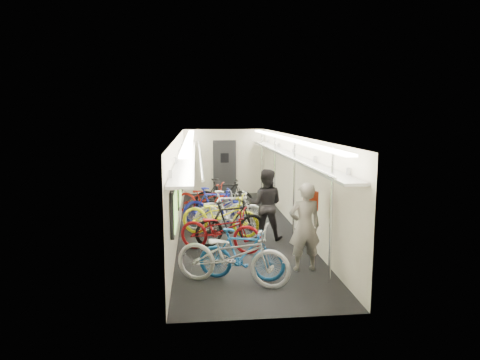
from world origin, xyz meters
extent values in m
plane|color=black|center=(0.00, 0.00, 0.00)|extent=(10.00, 10.00, 0.00)
plane|color=white|center=(0.00, 0.00, 2.40)|extent=(10.00, 10.00, 0.00)
plane|color=beige|center=(-1.50, 0.00, 1.20)|extent=(0.00, 10.00, 10.00)
plane|color=beige|center=(1.50, 0.00, 1.20)|extent=(0.00, 10.00, 10.00)
plane|color=beige|center=(0.00, 5.00, 1.20)|extent=(3.00, 0.00, 3.00)
plane|color=beige|center=(0.00, -5.00, 1.20)|extent=(3.00, 0.00, 3.00)
cube|color=black|center=(-1.46, -3.20, 1.25)|extent=(0.06, 1.10, 0.80)
cube|color=#91BE53|center=(-1.42, -3.20, 1.25)|extent=(0.02, 0.96, 0.66)
cube|color=black|center=(-1.46, -1.00, 1.25)|extent=(0.06, 1.10, 0.80)
cube|color=#91BE53|center=(-1.42, -1.00, 1.25)|extent=(0.02, 0.96, 0.66)
cube|color=black|center=(-1.46, 1.20, 1.25)|extent=(0.06, 1.10, 0.80)
cube|color=#91BE53|center=(-1.42, 1.20, 1.25)|extent=(0.02, 0.96, 0.66)
cube|color=black|center=(-1.46, 3.40, 1.25)|extent=(0.06, 1.10, 0.80)
cube|color=#91BE53|center=(-1.42, 3.40, 1.25)|extent=(0.02, 0.96, 0.66)
cube|color=yellow|center=(-1.45, -2.10, 1.30)|extent=(0.02, 0.22, 0.30)
cube|color=yellow|center=(-1.45, 0.10, 1.30)|extent=(0.02, 0.22, 0.30)
cube|color=yellow|center=(-1.45, 2.30, 1.30)|extent=(0.02, 0.22, 0.30)
cube|color=black|center=(0.00, 4.94, 1.00)|extent=(0.85, 0.08, 2.00)
cube|color=#999BA0|center=(-1.28, 0.00, 1.92)|extent=(0.40, 9.70, 0.05)
cube|color=#999BA0|center=(1.28, 0.00, 1.92)|extent=(0.40, 9.70, 0.05)
cylinder|color=silver|center=(-0.95, 0.00, 2.02)|extent=(0.04, 9.70, 0.04)
cylinder|color=silver|center=(0.95, 0.00, 2.02)|extent=(0.04, 9.70, 0.04)
cube|color=white|center=(-1.20, 0.00, 2.34)|extent=(0.18, 9.60, 0.04)
cube|color=white|center=(1.20, 0.00, 2.34)|extent=(0.18, 9.60, 0.04)
cylinder|color=silver|center=(1.25, -3.80, 1.20)|extent=(0.05, 0.05, 2.38)
cylinder|color=silver|center=(1.25, -1.00, 1.20)|extent=(0.05, 0.05, 2.38)
cylinder|color=silver|center=(1.25, 1.50, 1.20)|extent=(0.05, 0.05, 2.38)
cylinder|color=silver|center=(1.25, 4.00, 1.20)|extent=(0.05, 0.05, 2.38)
imported|color=#AEAFB3|center=(-0.44, -3.67, 0.54)|extent=(2.16, 1.41, 1.07)
imported|color=#1A589D|center=(-0.26, -3.49, 0.47)|extent=(1.62, 0.87, 0.94)
imported|color=maroon|center=(-0.55, -1.83, 0.48)|extent=(1.95, 1.31, 0.97)
imported|color=black|center=(-0.29, -1.35, 0.51)|extent=(1.76, 0.97, 1.02)
imported|color=yellow|center=(-0.48, -0.61, 0.52)|extent=(2.07, 1.38, 1.03)
imported|color=white|center=(-0.22, -0.27, 0.53)|extent=(1.79, 0.57, 1.06)
imported|color=#A7A6AB|center=(-0.54, 0.14, 0.47)|extent=(1.88, 1.14, 0.93)
imported|color=navy|center=(-0.57, 0.48, 0.51)|extent=(1.72, 0.58, 1.02)
imported|color=maroon|center=(-0.80, 1.74, 0.48)|extent=(1.91, 1.28, 0.95)
imported|color=black|center=(-0.23, 1.82, 0.53)|extent=(1.79, 0.64, 1.06)
imported|color=gray|center=(0.97, -3.12, 0.84)|extent=(0.64, 0.44, 1.69)
imported|color=black|center=(0.57, -1.00, 0.84)|extent=(0.95, 0.82, 1.68)
cube|color=#B12D11|center=(1.13, -2.89, 1.28)|extent=(0.29, 0.22, 0.38)
camera|label=1|loc=(-1.04, -10.75, 2.93)|focal=32.00mm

